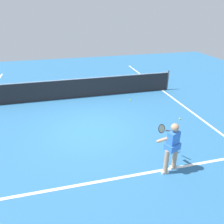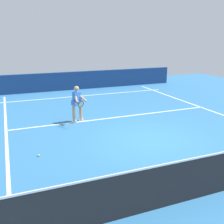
% 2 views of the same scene
% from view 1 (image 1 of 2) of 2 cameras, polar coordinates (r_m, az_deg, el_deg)
% --- Properties ---
extents(ground_plane, '(26.87, 26.87, 0.00)m').
position_cam_1_polar(ground_plane, '(8.89, -5.49, -4.28)').
color(ground_plane, teal).
extents(service_line_marking, '(9.40, 0.10, 0.01)m').
position_cam_1_polar(service_line_marking, '(6.53, -1.02, -16.70)').
color(service_line_marking, white).
rests_on(service_line_marking, ground).
extents(sideline_right_marking, '(0.10, 18.67, 0.01)m').
position_cam_1_polar(sideline_right_marking, '(10.56, 20.52, -0.86)').
color(sideline_right_marking, white).
rests_on(sideline_right_marking, ground).
extents(court_net, '(10.08, 0.08, 1.11)m').
position_cam_1_polar(court_net, '(11.79, -8.37, 5.96)').
color(court_net, '#4C4C51').
rests_on(court_net, ground).
extents(tennis_player, '(0.67, 1.11, 1.55)m').
position_cam_1_polar(tennis_player, '(6.56, 14.80, -8.17)').
color(tennis_player, tan).
rests_on(tennis_player, ground).
extents(tennis_ball_near, '(0.07, 0.07, 0.07)m').
position_cam_1_polar(tennis_ball_near, '(9.99, 16.68, -1.61)').
color(tennis_ball_near, '#D1E533').
rests_on(tennis_ball_near, ground).
extents(tennis_ball_mid, '(0.07, 0.07, 0.07)m').
position_cam_1_polar(tennis_ball_mid, '(11.48, 4.61, 2.99)').
color(tennis_ball_mid, '#D1E533').
rests_on(tennis_ball_mid, ground).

